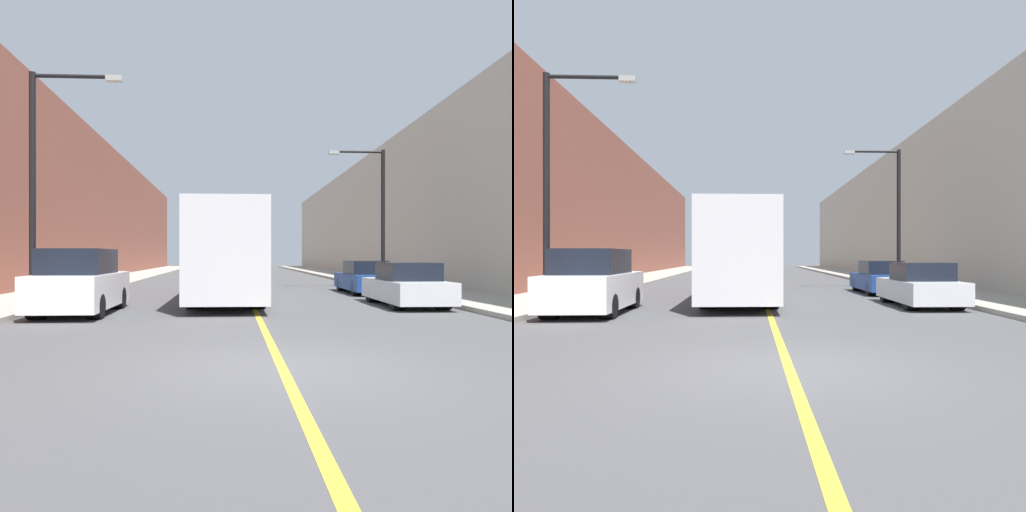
# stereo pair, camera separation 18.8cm
# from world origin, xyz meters

# --- Properties ---
(ground_plane) EXTENTS (200.00, 200.00, 0.00)m
(ground_plane) POSITION_xyz_m (0.00, 0.00, 0.00)
(ground_plane) COLOR #474749
(sidewalk_left) EXTENTS (3.46, 72.00, 0.15)m
(sidewalk_left) POSITION_xyz_m (-8.21, 30.00, 0.08)
(sidewalk_left) COLOR #9E998E
(sidewalk_left) RESTS_ON ground
(sidewalk_right) EXTENTS (3.46, 72.00, 0.15)m
(sidewalk_right) POSITION_xyz_m (8.21, 30.00, 0.08)
(sidewalk_right) COLOR #9E998E
(sidewalk_right) RESTS_ON ground
(building_row_left) EXTENTS (4.00, 72.00, 10.20)m
(building_row_left) POSITION_xyz_m (-11.94, 30.00, 5.10)
(building_row_left) COLOR brown
(building_row_left) RESTS_ON ground
(building_row_right) EXTENTS (4.00, 72.00, 9.54)m
(building_row_right) POSITION_xyz_m (11.94, 30.00, 4.77)
(building_row_right) COLOR #B7B2A3
(building_row_right) RESTS_ON ground
(road_center_line) EXTENTS (0.16, 72.00, 0.01)m
(road_center_line) POSITION_xyz_m (0.00, 30.00, 0.00)
(road_center_line) COLOR gold
(road_center_line) RESTS_ON ground
(bus) EXTENTS (2.53, 11.91, 3.41)m
(bus) POSITION_xyz_m (-0.91, 12.12, 1.82)
(bus) COLOR silver
(bus) RESTS_ON ground
(parked_suv_left) EXTENTS (1.95, 4.42, 1.90)m
(parked_suv_left) POSITION_xyz_m (-5.18, 7.30, 0.88)
(parked_suv_left) COLOR silver
(parked_suv_left) RESTS_ON ground
(car_right_near) EXTENTS (1.86, 4.30, 1.47)m
(car_right_near) POSITION_xyz_m (5.17, 8.99, 0.67)
(car_right_near) COLOR silver
(car_right_near) RESTS_ON ground
(car_right_mid) EXTENTS (1.79, 4.52, 1.47)m
(car_right_mid) POSITION_xyz_m (5.31, 14.70, 0.67)
(car_right_mid) COLOR navy
(car_right_mid) RESTS_ON ground
(street_lamp_left) EXTENTS (2.81, 0.24, 7.13)m
(street_lamp_left) POSITION_xyz_m (-6.52, 7.91, 4.27)
(street_lamp_left) COLOR black
(street_lamp_left) RESTS_ON sidewalk_left
(street_lamp_right) EXTENTS (2.81, 0.24, 6.77)m
(street_lamp_right) POSITION_xyz_m (6.51, 16.68, 4.09)
(street_lamp_right) COLOR black
(street_lamp_right) RESTS_ON sidewalk_right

